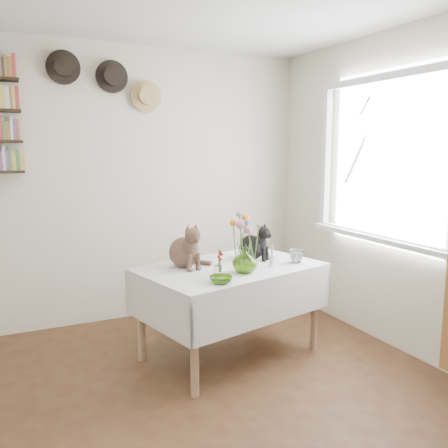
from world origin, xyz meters
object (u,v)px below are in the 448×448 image
tabby_cat (183,244)px  black_cat (251,241)px  flower_vase (245,260)px  dining_table (230,288)px

tabby_cat → black_cat: 0.59m
black_cat → flower_vase: size_ratio=1.60×
black_cat → flower_vase: (-0.25, -0.35, -0.06)m
dining_table → tabby_cat: bearing=158.9°
flower_vase → black_cat: bearing=54.9°
flower_vase → dining_table: bearing=92.2°
dining_table → tabby_cat: tabby_cat is taller
black_cat → flower_vase: 0.44m
tabby_cat → flower_vase: (0.34, -0.34, -0.08)m
tabby_cat → black_cat: bearing=-11.0°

